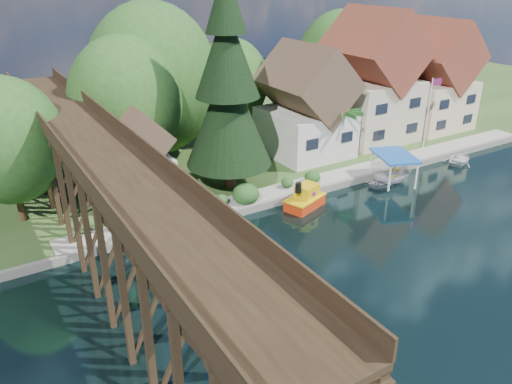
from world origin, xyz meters
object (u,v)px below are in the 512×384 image
Objects in this scene: palm_tree at (342,114)px; boat_white_b at (460,158)px; house_center at (371,85)px; flagpole at (430,108)px; tugboat at (305,199)px; house_right at (431,82)px; boat_yellow at (395,172)px; boat_white_a at (385,180)px; boat_canopy at (393,172)px; shed at (137,159)px; house_left at (306,109)px; conifer at (227,89)px; trestle_bridge at (105,198)px.

palm_tree is 13.38m from boat_white_b.
house_center reaches higher than flagpole.
tugboat is 1.05× the size of boat_white_b.
tugboat is at bearing -159.08° from house_right.
boat_yellow is at bearing -118.70° from house_center.
boat_canopy reaches higher than boat_white_a.
boat_canopy is at bearing -79.20° from palm_tree.
house_center is at bearing 32.24° from tugboat.
house_right is 36.08m from shed.
house_left is at bearing 4.77° from shed.
boat_white_b is (23.36, -5.65, -8.66)m from conifer.
tugboat is at bearing -125.80° from house_left.
tugboat is 0.76× the size of boat_canopy.
house_center is at bearing 176.82° from house_right.
shed is 1.02× the size of flagpole.
boat_canopy reaches higher than tugboat.
house_left is 4.06m from palm_tree.
conifer reaches higher than flagpole.
conifer is (-19.64, -4.09, 2.64)m from house_center.
tugboat is (16.15, 1.33, -4.58)m from trestle_bridge.
tugboat is at bearing 71.67° from boat_yellow.
trestle_bridge is at bearing -172.54° from flagpole.
house_left reaches higher than boat_white_b.
tugboat is at bearing -170.01° from flagpole.
flagpole is (10.50, -6.44, 0.08)m from house_left.
palm_tree is 2.06× the size of boat_yellow.
conifer reaches higher than boat_canopy.
house_right is 19.14m from boat_white_a.
tugboat is 9.08m from boat_white_a.
boat_canopy is 10.09m from boat_white_b.
trestle_bridge reaches higher than palm_tree.
tugboat is (-17.35, -3.06, -4.45)m from flagpole.
boat_yellow reaches higher than boat_white_a.
house_right is 3.14× the size of tugboat.
palm_tree is (1.54, -3.76, 0.13)m from house_left.
boat_yellow is (-14.20, -9.00, -5.08)m from house_right.
conifer reaches higher than tugboat.
boat_white_b is (19.58, 0.26, -0.37)m from tugboat.
boat_white_a is (-6.78, -9.88, -6.05)m from house_center.
house_left is at bearing 112.24° from palm_tree.
trestle_bridge is at bearing -175.29° from tugboat.
trestle_bridge is 16.84m from tugboat.
house_right is 2.39× the size of boat_canopy.
boat_white_a is at bearing -24.25° from conifer.
palm_tree reaches higher than boat_yellow.
trestle_bridge reaches higher than shed.
flagpole is at bearing -139.35° from house_right.
house_left is 2.77× the size of tugboat.
shed is at bearing 61.81° from trestle_bridge.
boat_canopy is at bearing 2.35° from trestle_bridge.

